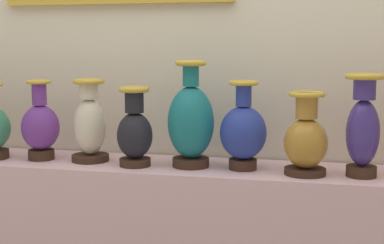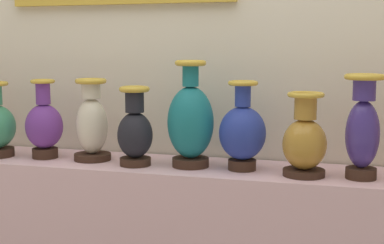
% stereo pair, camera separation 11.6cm
% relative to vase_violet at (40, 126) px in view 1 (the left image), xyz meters
% --- Properties ---
extents(back_wall, '(4.64, 0.14, 2.79)m').
position_rel_vase_violet_xyz_m(back_wall, '(0.65, 0.28, 0.43)').
color(back_wall, beige).
rests_on(back_wall, ground_plane).
extents(vase_violet, '(0.16, 0.16, 0.34)m').
position_rel_vase_violet_xyz_m(vase_violet, '(0.00, 0.00, 0.00)').
color(vase_violet, '#382319').
rests_on(vase_violet, display_shelf).
extents(vase_ivory, '(0.16, 0.16, 0.35)m').
position_rel_vase_violet_xyz_m(vase_ivory, '(0.22, 0.02, 0.01)').
color(vase_ivory, '#382319').
rests_on(vase_ivory, display_shelf).
extents(vase_onyx, '(0.14, 0.14, 0.32)m').
position_rel_vase_violet_xyz_m(vase_onyx, '(0.44, -0.03, -0.00)').
color(vase_onyx, '#382319').
rests_on(vase_onyx, display_shelf).
extents(vase_teal, '(0.19, 0.19, 0.43)m').
position_rel_vase_violet_xyz_m(vase_teal, '(0.66, 0.01, 0.04)').
color(vase_teal, '#382319').
rests_on(vase_teal, display_shelf).
extents(vase_cobalt, '(0.18, 0.18, 0.35)m').
position_rel_vase_violet_xyz_m(vase_cobalt, '(0.87, 0.00, 0.01)').
color(vase_cobalt, '#382319').
rests_on(vase_cobalt, display_shelf).
extents(vase_ochre, '(0.16, 0.16, 0.31)m').
position_rel_vase_violet_xyz_m(vase_ochre, '(1.11, -0.03, -0.01)').
color(vase_ochre, '#382319').
rests_on(vase_ochre, display_shelf).
extents(vase_indigo, '(0.15, 0.15, 0.38)m').
position_rel_vase_violet_xyz_m(vase_indigo, '(1.32, -0.02, 0.04)').
color(vase_indigo, '#382319').
rests_on(vase_indigo, display_shelf).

